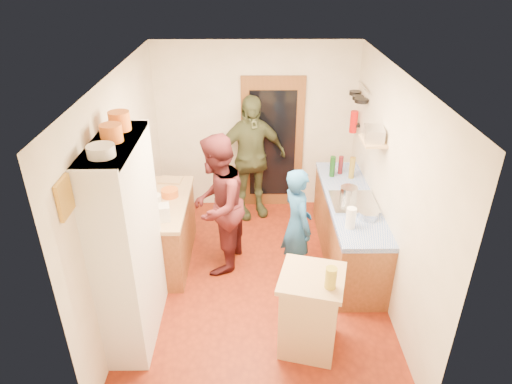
{
  "coord_description": "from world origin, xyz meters",
  "views": [
    {
      "loc": [
        -0.06,
        -4.57,
        3.7
      ],
      "look_at": [
        -0.02,
        0.15,
        1.18
      ],
      "focal_mm": 32.0,
      "sensor_mm": 36.0,
      "label": 1
    }
  ],
  "objects_px": {
    "island_base": "(310,314)",
    "person_left": "(221,204)",
    "right_counter_base": "(348,230)",
    "hutch_body": "(129,245)",
    "person_hob": "(300,225)",
    "person_back": "(251,158)"
  },
  "relations": [
    {
      "from": "right_counter_base",
      "to": "person_left",
      "type": "relative_size",
      "value": 1.21
    },
    {
      "from": "right_counter_base",
      "to": "person_hob",
      "type": "relative_size",
      "value": 1.48
    },
    {
      "from": "island_base",
      "to": "person_back",
      "type": "height_order",
      "value": "person_back"
    },
    {
      "from": "island_base",
      "to": "person_left",
      "type": "distance_m",
      "value": 1.79
    },
    {
      "from": "person_left",
      "to": "island_base",
      "type": "bearing_deg",
      "value": 47.12
    },
    {
      "from": "person_hob",
      "to": "person_left",
      "type": "height_order",
      "value": "person_left"
    },
    {
      "from": "person_hob",
      "to": "person_left",
      "type": "bearing_deg",
      "value": 56.43
    },
    {
      "from": "right_counter_base",
      "to": "person_left",
      "type": "bearing_deg",
      "value": -174.8
    },
    {
      "from": "hutch_body",
      "to": "island_base",
      "type": "height_order",
      "value": "hutch_body"
    },
    {
      "from": "hutch_body",
      "to": "person_left",
      "type": "height_order",
      "value": "hutch_body"
    },
    {
      "from": "person_hob",
      "to": "person_back",
      "type": "bearing_deg",
      "value": 1.4
    },
    {
      "from": "island_base",
      "to": "person_back",
      "type": "xyz_separation_m",
      "value": [
        -0.59,
        2.73,
        0.53
      ]
    },
    {
      "from": "right_counter_base",
      "to": "person_hob",
      "type": "distance_m",
      "value": 0.85
    },
    {
      "from": "hutch_body",
      "to": "person_hob",
      "type": "bearing_deg",
      "value": 26.54
    },
    {
      "from": "right_counter_base",
      "to": "person_back",
      "type": "distance_m",
      "value": 1.8
    },
    {
      "from": "hutch_body",
      "to": "island_base",
      "type": "bearing_deg",
      "value": -8.59
    },
    {
      "from": "hutch_body",
      "to": "person_hob",
      "type": "xyz_separation_m",
      "value": [
        1.82,
        0.91,
        -0.36
      ]
    },
    {
      "from": "hutch_body",
      "to": "person_left",
      "type": "distance_m",
      "value": 1.44
    },
    {
      "from": "island_base",
      "to": "person_hob",
      "type": "relative_size",
      "value": 0.58
    },
    {
      "from": "island_base",
      "to": "right_counter_base",
      "type": "bearing_deg",
      "value": 66.54
    },
    {
      "from": "hutch_body",
      "to": "island_base",
      "type": "distance_m",
      "value": 1.96
    },
    {
      "from": "person_hob",
      "to": "person_back",
      "type": "distance_m",
      "value": 1.67
    }
  ]
}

